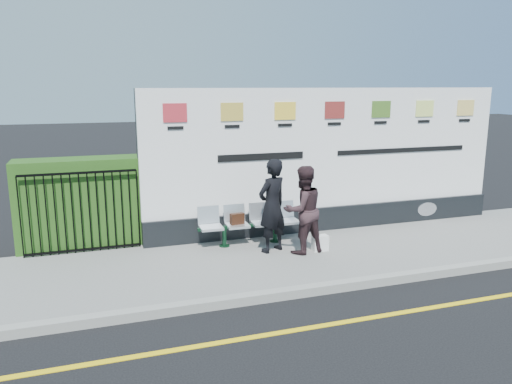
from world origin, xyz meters
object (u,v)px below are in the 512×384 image
at_px(bench, 250,233).
at_px(billboard, 331,169).
at_px(woman_left, 272,206).
at_px(woman_right, 303,210).

bearing_deg(bench, billboard, 15.91).
relative_size(woman_left, woman_right, 1.07).
distance_m(woman_left, woman_right, 0.57).
xyz_separation_m(billboard, woman_right, (-1.21, -1.29, -0.48)).
bearing_deg(billboard, woman_right, -133.13).
distance_m(billboard, bench, 2.31).
relative_size(bench, woman_left, 1.13).
relative_size(billboard, bench, 4.05).
bearing_deg(woman_right, bench, -56.20).
relative_size(bench, woman_right, 1.21).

